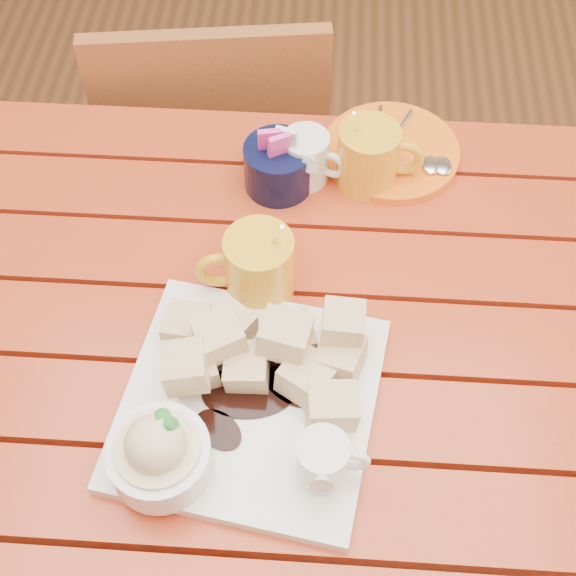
# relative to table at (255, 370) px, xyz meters

# --- Properties ---
(ground) EXTENTS (5.00, 5.00, 0.00)m
(ground) POSITION_rel_table_xyz_m (0.00, -0.00, -0.64)
(ground) COLOR brown
(ground) RESTS_ON ground
(table) EXTENTS (1.20, 0.79, 0.75)m
(table) POSITION_rel_table_xyz_m (0.00, 0.00, 0.00)
(table) COLOR maroon
(table) RESTS_ON ground
(dessert_plate) EXTENTS (0.33, 0.33, 0.12)m
(dessert_plate) POSITION_rel_table_xyz_m (-0.01, -0.13, 0.14)
(dessert_plate) COLOR white
(dessert_plate) RESTS_ON table
(coffee_mug_left) EXTENTS (0.13, 0.09, 0.15)m
(coffee_mug_left) POSITION_rel_table_xyz_m (0.00, 0.06, 0.16)
(coffee_mug_left) COLOR gold
(coffee_mug_left) RESTS_ON table
(coffee_mug_right) EXTENTS (0.12, 0.09, 0.14)m
(coffee_mug_right) POSITION_rel_table_xyz_m (0.14, 0.26, 0.16)
(coffee_mug_right) COLOR gold
(coffee_mug_right) RESTS_ON table
(cream_pitcher) EXTENTS (0.10, 0.08, 0.08)m
(cream_pitcher) POSITION_rel_table_xyz_m (0.06, 0.26, 0.15)
(cream_pitcher) COLOR white
(cream_pitcher) RESTS_ON table
(sugar_caddy) EXTENTS (0.10, 0.10, 0.11)m
(sugar_caddy) POSITION_rel_table_xyz_m (0.02, 0.25, 0.15)
(sugar_caddy) COLOR black
(sugar_caddy) RESTS_ON table
(orange_saucer) EXTENTS (0.20, 0.20, 0.02)m
(orange_saucer) POSITION_rel_table_xyz_m (0.18, 0.32, 0.12)
(orange_saucer) COLOR orange
(orange_saucer) RESTS_ON table
(chair_far) EXTENTS (0.44, 0.44, 0.84)m
(chair_far) POSITION_rel_table_xyz_m (-0.13, 0.57, -0.17)
(chair_far) COLOR brown
(chair_far) RESTS_ON ground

